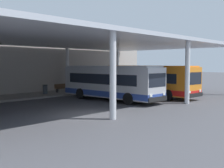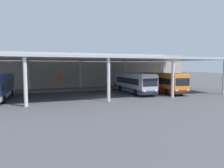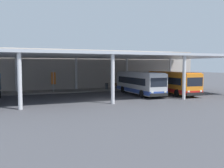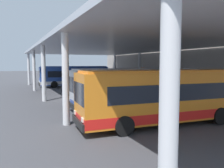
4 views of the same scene
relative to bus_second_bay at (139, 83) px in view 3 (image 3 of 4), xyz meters
The scene contains 9 objects.
ground_plane 7.75m from the bus_second_bay, 149.91° to the right, with size 200.00×200.00×0.00m, color #47474C.
platform_kerb 10.42m from the bus_second_bay, 129.47° to the left, with size 42.00×4.50×0.18m, color gray.
station_building_facade 13.10m from the bus_second_bay, 120.31° to the left, with size 48.00×1.60×6.82m, color #ADA399.
canopy_shelter 7.68m from the bus_second_bay, 165.41° to the left, with size 40.00×17.00×5.55m.
bus_second_bay is the anchor object (origin of this frame).
bus_middle_bay 4.96m from the bus_second_bay, 10.07° to the right, with size 3.20×10.67×3.17m.
bench_waiting 8.10m from the bus_second_bay, 86.26° to the left, with size 1.80×0.45×0.92m.
trash_bin 7.89m from the bus_second_bay, 104.54° to the left, with size 0.52×0.52×0.98m.
banner_sign 12.86m from the bus_second_bay, 146.23° to the left, with size 0.70×0.12×3.20m.
Camera 3 is at (-9.91, -26.76, 4.08)m, focal length 39.78 mm.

